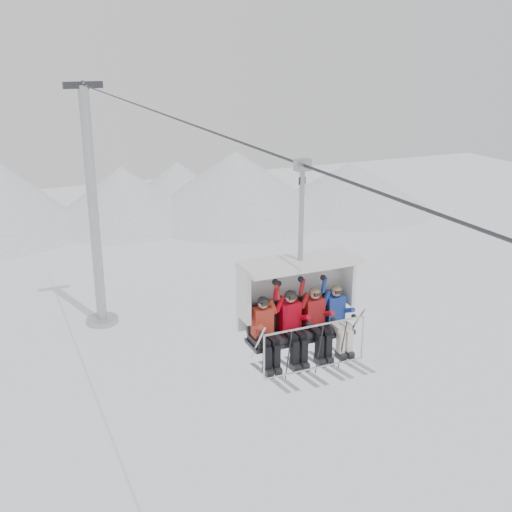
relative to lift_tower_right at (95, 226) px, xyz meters
name	(u,v)px	position (x,y,z in m)	size (l,w,h in m)	color
ridgeline	(33,201)	(-1.58, 20.05, -2.94)	(72.00, 21.00, 7.00)	white
lift_tower_right	(95,226)	(0.00, 0.00, 0.00)	(2.00, 1.80, 13.48)	#A1A4A8
haul_cable	(256,148)	(0.00, -22.00, 7.52)	(0.06, 0.06, 50.00)	#313136
chairlift_carrier	(297,295)	(0.00, -24.01, 4.89)	(2.35, 1.17, 3.98)	black
skier_far_left	(265,330)	(-0.83, -24.32, 4.41)	(0.39, 1.69, 1.55)	#B5301E
skier_center_left	(292,324)	(-0.25, -24.31, 4.42)	(0.40, 1.69, 1.61)	#BD0416
skier_center_right	(316,320)	(0.30, -24.32, 4.41)	(0.39, 1.69, 1.57)	#A2181A
skier_far_right	(337,317)	(0.78, -24.32, 4.40)	(0.38, 1.69, 1.52)	#1F3C96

